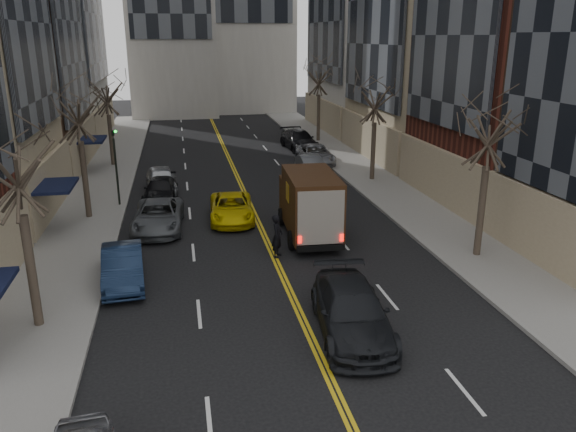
% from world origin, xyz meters
% --- Properties ---
extents(sidewalk_left, '(4.00, 66.00, 0.15)m').
position_xyz_m(sidewalk_left, '(-9.00, 27.00, 0.07)').
color(sidewalk_left, slate).
rests_on(sidewalk_left, ground).
extents(sidewalk_right, '(4.00, 66.00, 0.15)m').
position_xyz_m(sidewalk_right, '(9.00, 27.00, 0.07)').
color(sidewalk_right, slate).
rests_on(sidewalk_right, ground).
extents(tree_lf_near, '(3.20, 3.20, 8.41)m').
position_xyz_m(tree_lf_near, '(-8.80, 8.00, 6.24)').
color(tree_lf_near, '#382D23').
rests_on(tree_lf_near, sidewalk_left).
extents(tree_lf_mid, '(3.20, 3.20, 8.91)m').
position_xyz_m(tree_lf_mid, '(-8.80, 20.00, 6.60)').
color(tree_lf_mid, '#382D23').
rests_on(tree_lf_mid, sidewalk_left).
extents(tree_lf_far, '(3.20, 3.20, 8.12)m').
position_xyz_m(tree_lf_far, '(-8.80, 33.00, 6.02)').
color(tree_lf_far, '#382D23').
rests_on(tree_lf_far, sidewalk_left).
extents(tree_rt_near, '(3.20, 3.20, 8.71)m').
position_xyz_m(tree_rt_near, '(8.80, 11.00, 6.45)').
color(tree_rt_near, '#382D23').
rests_on(tree_rt_near, sidewalk_right).
extents(tree_rt_mid, '(3.20, 3.20, 8.32)m').
position_xyz_m(tree_rt_mid, '(8.80, 25.00, 6.17)').
color(tree_rt_mid, '#382D23').
rests_on(tree_rt_mid, sidewalk_right).
extents(tree_rt_far, '(3.20, 3.20, 9.11)m').
position_xyz_m(tree_rt_far, '(8.80, 40.00, 6.74)').
color(tree_rt_far, '#382D23').
rests_on(tree_rt_far, sidewalk_right).
extents(traffic_signal, '(0.29, 0.26, 4.70)m').
position_xyz_m(traffic_signal, '(-7.39, 22.00, 2.82)').
color(traffic_signal, black).
rests_on(traffic_signal, sidewalk_left).
extents(ups_truck, '(2.69, 6.06, 3.26)m').
position_xyz_m(ups_truck, '(2.13, 15.05, 1.64)').
color(ups_truck, black).
rests_on(ups_truck, ground).
extents(observer_sedan, '(2.78, 5.67, 1.59)m').
position_xyz_m(observer_sedan, '(1.37, 5.67, 0.79)').
color(observer_sedan, black).
rests_on(observer_sedan, ground).
extents(taxi, '(2.53, 4.97, 1.35)m').
position_xyz_m(taxi, '(-1.32, 18.35, 0.67)').
color(taxi, '#D6BE09').
rests_on(taxi, ground).
extents(pedestrian, '(0.71, 0.83, 1.94)m').
position_xyz_m(pedestrian, '(0.16, 12.77, 0.97)').
color(pedestrian, black).
rests_on(pedestrian, ground).
extents(parked_lf_b, '(1.89, 4.52, 1.45)m').
position_xyz_m(parked_lf_b, '(-6.30, 11.15, 0.73)').
color(parked_lf_b, '#12203A').
rests_on(parked_lf_b, ground).
extents(parked_lf_c, '(2.66, 5.27, 1.43)m').
position_xyz_m(parked_lf_c, '(-5.10, 17.52, 0.72)').
color(parked_lf_c, '#505458').
rests_on(parked_lf_c, ground).
extents(parked_lf_d, '(2.20, 4.56, 1.28)m').
position_xyz_m(parked_lf_d, '(-5.10, 22.98, 0.64)').
color(parked_lf_d, black).
rests_on(parked_lf_d, ground).
extents(parked_lf_e, '(2.16, 4.62, 1.53)m').
position_xyz_m(parked_lf_e, '(-5.10, 25.03, 0.76)').
color(parked_lf_e, '#9C9FA3').
rests_on(parked_lf_e, ground).
extents(parked_rt_a, '(1.50, 4.16, 1.37)m').
position_xyz_m(parked_rt_a, '(5.10, 27.28, 0.68)').
color(parked_rt_a, '#484B50').
rests_on(parked_rt_a, ground).
extents(parked_rt_b, '(2.65, 5.35, 1.46)m').
position_xyz_m(parked_rt_b, '(6.30, 30.86, 0.73)').
color(parked_rt_b, '#A4A5AB').
rests_on(parked_rt_b, ground).
extents(parked_rt_c, '(2.78, 5.79, 1.63)m').
position_xyz_m(parked_rt_c, '(6.30, 36.81, 0.81)').
color(parked_rt_c, black).
rests_on(parked_rt_c, ground).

